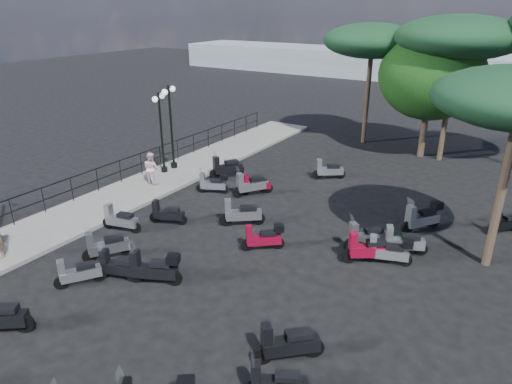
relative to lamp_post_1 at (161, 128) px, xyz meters
The scene contains 31 objects.
ground 9.40m from the lamp_post_1, 38.87° to the right, with size 120.00×120.00×0.00m, color black.
sidewalk 3.64m from the lamp_post_1, 78.21° to the right, with size 3.00×30.00×0.15m, color slate.
railing 3.37m from the lamp_post_1, 104.31° to the right, with size 0.04×26.04×1.10m.
lamp_post_1 is the anchor object (origin of this frame).
lamp_post_2 0.77m from the lamp_post_1, 91.36° to the left, with size 0.62×1.21×4.28m.
pedestrian_far 2.28m from the lamp_post_1, 66.91° to the right, with size 0.75×0.59×1.55m, color silver.
scooter_2 10.23m from the lamp_post_1, 62.25° to the right, with size 0.97×1.34×1.24m.
scooter_3 6.62m from the lamp_post_1, 62.40° to the right, with size 1.64×0.65×1.32m.
scooter_4 3.77m from the lamp_post_1, 24.58° to the left, with size 1.11×1.64×1.48m.
scooter_5 4.20m from the lamp_post_1, 10.34° to the right, with size 1.42×0.80×1.20m.
scooter_7 9.88m from the lamp_post_1, 55.42° to the right, with size 1.55×0.76×1.29m.
scooter_8 8.64m from the lamp_post_1, 60.44° to the right, with size 1.07×1.50×1.38m.
scooter_9 6.15m from the lamp_post_1, 46.05° to the right, with size 1.48×0.76×1.24m.
scooter_10 5.60m from the lamp_post_1, ahead, with size 1.11×1.60×1.45m.
scooter_11 5.74m from the lamp_post_1, ahead, with size 1.12×1.23×1.25m.
scooter_13 10.22m from the lamp_post_1, 48.82° to the right, with size 1.68×0.97×1.43m.
scooter_14 9.43m from the lamp_post_1, 25.18° to the right, with size 1.30×1.13×1.25m.
scooter_15 7.40m from the lamp_post_1, 22.45° to the right, with size 1.49×1.20×1.43m.
scooter_16 8.56m from the lamp_post_1, 27.71° to the left, with size 1.41×1.07×1.32m.
scooter_19 14.45m from the lamp_post_1, 35.29° to the right, with size 1.39×1.31×1.43m.
scooter_20 12.24m from the lamp_post_1, 13.35° to the right, with size 1.54×1.14×1.43m.
scooter_21 11.74m from the lamp_post_1, ahead, with size 1.30×1.34×1.40m.
scooter_22 12.87m from the lamp_post_1, ahead, with size 1.19×1.58×1.45m.
scooter_23 15.44m from the lamp_post_1, 38.07° to the right, with size 1.41×0.91×1.25m.
scooter_25 12.79m from the lamp_post_1, 11.54° to the right, with size 1.58×0.75×1.29m.
scooter_26 12.84m from the lamp_post_1, ahead, with size 1.57×0.87×1.34m.
scooter_27 15.74m from the lamp_post_1, ahead, with size 1.10×1.23×1.20m.
broadleaf_tree 14.64m from the lamp_post_1, 44.40° to the left, with size 5.63×5.63×6.95m.
pine_0 15.72m from the lamp_post_1, 41.20° to the left, with size 6.39×6.39×7.69m.
pine_2 13.42m from the lamp_post_1, 59.39° to the left, with size 5.77×5.77×7.15m.
distant_hills 39.95m from the lamp_post_1, 79.81° to the left, with size 70.00×8.00×3.00m, color gray.
Camera 1 is at (8.68, -10.42, 8.12)m, focal length 32.00 mm.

